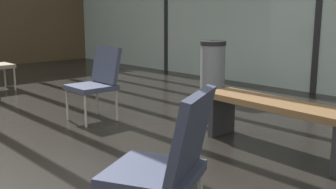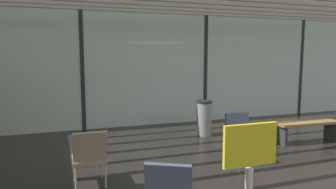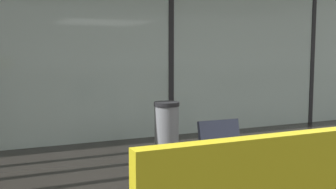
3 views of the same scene
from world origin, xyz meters
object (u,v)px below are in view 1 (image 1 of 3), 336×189
Objects in this scene: waiting_bench at (276,112)px; trash_bin at (213,70)px; lounge_chair_1 at (97,79)px; lounge_chair_0 at (168,160)px.

waiting_bench is 2.32m from trash_bin.
waiting_bench is at bearing 16.13° from lounge_chair_1.
lounge_chair_0 is 1.01× the size of trash_bin.
lounge_chair_1 is 2.16m from waiting_bench.
trash_bin is (-1.91, 1.30, 0.07)m from waiting_bench.
lounge_chair_0 is 1.00× the size of lounge_chair_1.
trash_bin is (-2.40, 3.09, -0.06)m from lounge_chair_0.
lounge_chair_1 is (-2.56, 1.21, 0.00)m from lounge_chair_0.
waiting_bench is (2.07, 0.58, -0.13)m from lounge_chair_1.
lounge_chair_1 is 0.57× the size of waiting_bench.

